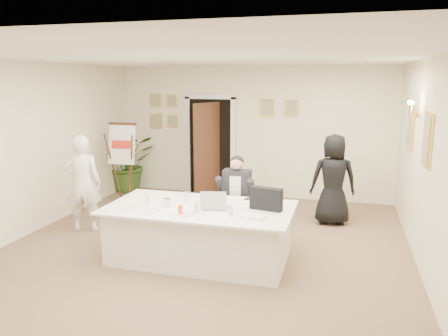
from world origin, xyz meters
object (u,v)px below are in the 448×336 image
at_px(seated_man, 236,198).
at_px(laptop_bag, 266,199).
at_px(standing_woman, 333,179).
at_px(potted_palm, 128,163).
at_px(paper_stack, 253,216).
at_px(steel_jug, 167,202).
at_px(flip_chart, 125,167).
at_px(conference_table, 200,233).
at_px(oj_glass, 181,210).
at_px(standing_man, 83,183).
at_px(laptop, 216,198).

distance_m(seated_man, laptop_bag, 1.05).
height_order(standing_woman, laptop_bag, standing_woman).
height_order(potted_palm, laptop_bag, potted_palm).
height_order(paper_stack, steel_jug, steel_jug).
distance_m(paper_stack, steel_jug, 1.27).
relative_size(laptop_bag, steel_jug, 4.02).
relative_size(standing_woman, potted_palm, 1.26).
bearing_deg(standing_woman, laptop_bag, 58.70).
bearing_deg(flip_chart, conference_table, -44.58).
height_order(seated_man, flip_chart, flip_chart).
relative_size(laptop_bag, oj_glass, 3.40).
distance_m(flip_chart, standing_man, 1.77).
height_order(seated_man, potted_palm, seated_man).
height_order(conference_table, steel_jug, steel_jug).
bearing_deg(flip_chart, standing_woman, -3.58).
distance_m(seated_man, standing_woman, 1.89).
bearing_deg(standing_man, potted_palm, -94.73).
distance_m(conference_table, paper_stack, 0.95).
bearing_deg(laptop_bag, steel_jug, -159.74).
bearing_deg(flip_chart, paper_stack, -39.29).
distance_m(flip_chart, potted_palm, 1.04).
bearing_deg(seated_man, oj_glass, -115.61).
distance_m(laptop, steel_jug, 0.69).
xyz_separation_m(laptop_bag, oj_glass, (-1.03, -0.52, -0.09)).
bearing_deg(seated_man, standing_woman, 31.96).
relative_size(standing_man, potted_palm, 1.28).
xyz_separation_m(potted_palm, laptop, (3.09, -3.32, 0.28)).
height_order(flip_chart, laptop_bag, flip_chart).
distance_m(seated_man, standing_man, 2.57).
distance_m(potted_palm, laptop, 4.55).
height_order(standing_man, paper_stack, standing_man).
height_order(standing_woman, oj_glass, standing_woman).
bearing_deg(standing_woman, steel_jug, 36.40).
bearing_deg(laptop, steel_jug, 177.34).
relative_size(laptop, oj_glass, 2.81).
height_order(flip_chart, standing_woman, flip_chart).
bearing_deg(laptop_bag, flip_chart, 157.58).
height_order(flip_chart, laptop, flip_chart).
relative_size(paper_stack, oj_glass, 2.43).
xyz_separation_m(flip_chart, potted_palm, (-0.42, 0.94, -0.12)).
distance_m(standing_woman, steel_jug, 3.12).
bearing_deg(steel_jug, oj_glass, -44.96).
bearing_deg(potted_palm, conference_table, -49.42).
distance_m(oj_glass, steel_jug, 0.46).
xyz_separation_m(standing_man, laptop, (2.49, -0.62, 0.10)).
bearing_deg(seated_man, flip_chart, 143.23).
relative_size(standing_man, laptop_bag, 3.69).
relative_size(flip_chart, potted_palm, 1.28).
bearing_deg(oj_glass, potted_palm, 126.11).
bearing_deg(oj_glass, steel_jug, 135.04).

